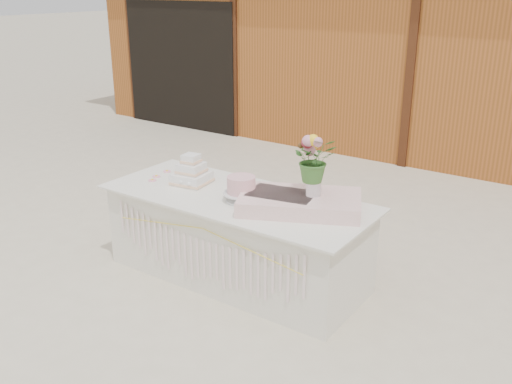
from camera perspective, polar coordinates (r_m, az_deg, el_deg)
ground at (r=5.22m, az=-1.90°, el=-8.38°), size 80.00×80.00×0.00m
barn at (r=10.08m, az=19.40°, el=14.50°), size 12.60×4.60×3.30m
cake_table at (r=5.04m, az=-1.98°, el=-4.54°), size 2.40×1.00×0.77m
wedding_cake at (r=5.22m, az=-6.45°, el=1.84°), size 0.34×0.34×0.27m
pink_cake_stand at (r=4.75m, az=-1.49°, el=0.44°), size 0.30×0.30×0.22m
satin_runner at (r=4.61m, az=4.41°, el=-1.02°), size 1.12×0.92×0.12m
flower_vase at (r=4.57m, az=5.78°, el=0.65°), size 0.12×0.12×0.17m
bouquet at (r=4.49m, az=5.90°, el=3.86°), size 0.44×0.43×0.37m
loose_flowers at (r=5.52m, az=-9.58°, el=1.81°), size 0.21×0.38×0.02m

